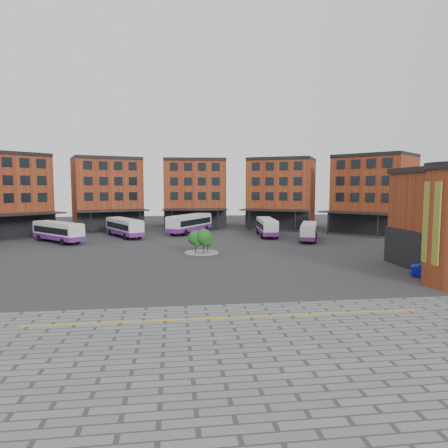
{
  "coord_description": "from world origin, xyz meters",
  "views": [
    {
      "loc": [
        -1.54,
        -39.13,
        8.55
      ],
      "look_at": [
        4.59,
        9.29,
        4.0
      ],
      "focal_mm": 32.0,
      "sensor_mm": 36.0,
      "label": 1
    }
  ],
  "objects": [
    {
      "name": "blue_car",
      "position": [
        22.84,
        -4.98,
        0.7
      ],
      "size": [
        4.27,
        3.72,
        1.39
      ],
      "primitive_type": "imported",
      "rotation": [
        0.0,
        0.0,
        0.93
      ],
      "color": "#0C149F",
      "rests_on": "ground"
    },
    {
      "name": "bus_c",
      "position": [
        -9.94,
        30.17,
        1.71
      ],
      "size": [
        7.45,
        11.13,
        3.16
      ],
      "rotation": [
        0.0,
        0.0,
        0.48
      ],
      "color": "silver",
      "rests_on": "ground"
    },
    {
      "name": "yellow_line",
      "position": [
        2.0,
        -14.0,
        0.03
      ],
      "size": [
        26.0,
        0.15,
        0.02
      ],
      "primitive_type": "cube",
      "color": "gold",
      "rests_on": "paving_zone"
    },
    {
      "name": "paving_zone",
      "position": [
        2.0,
        -22.0,
        0.01
      ],
      "size": [
        50.0,
        22.0,
        0.02
      ],
      "primitive_type": "cube",
      "color": "slate",
      "rests_on": "ground"
    },
    {
      "name": "bus_f",
      "position": [
        19.85,
        21.96,
        1.49
      ],
      "size": [
        5.67,
        9.94,
        2.76
      ],
      "rotation": [
        0.0,
        0.0,
        -0.37
      ],
      "color": "white",
      "rests_on": "ground"
    },
    {
      "name": "ground",
      "position": [
        0.0,
        0.0,
        0.0
      ],
      "size": [
        160.0,
        160.0,
        0.0
      ],
      "primitive_type": "plane",
      "color": "#28282B",
      "rests_on": "ground"
    },
    {
      "name": "bus_e",
      "position": [
        14.55,
        28.56,
        1.65
      ],
      "size": [
        3.54,
        11.03,
        3.05
      ],
      "rotation": [
        0.0,
        0.0,
        -0.1
      ],
      "color": "silver",
      "rests_on": "ground"
    },
    {
      "name": "tree_island",
      "position": [
        2.0,
        11.46,
        1.79
      ],
      "size": [
        4.4,
        4.4,
        3.27
      ],
      "color": "gray",
      "rests_on": "ground"
    },
    {
      "name": "bus_b",
      "position": [
        -19.33,
        24.76,
        1.7
      ],
      "size": [
        9.51,
        9.81,
        3.13
      ],
      "rotation": [
        0.0,
        0.0,
        0.76
      ],
      "color": "silver",
      "rests_on": "ground"
    },
    {
      "name": "main_building",
      "position": [
        -4.77,
        38.25,
        7.23
      ],
      "size": [
        94.14,
        42.48,
        14.6
      ],
      "color": "brown",
      "rests_on": "ground"
    },
    {
      "name": "bus_d",
      "position": [
        1.41,
        34.48,
        1.86
      ],
      "size": [
        8.88,
        11.82,
        3.44
      ],
      "rotation": [
        0.0,
        0.0,
        -0.56
      ],
      "color": "silver",
      "rests_on": "ground"
    }
  ]
}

